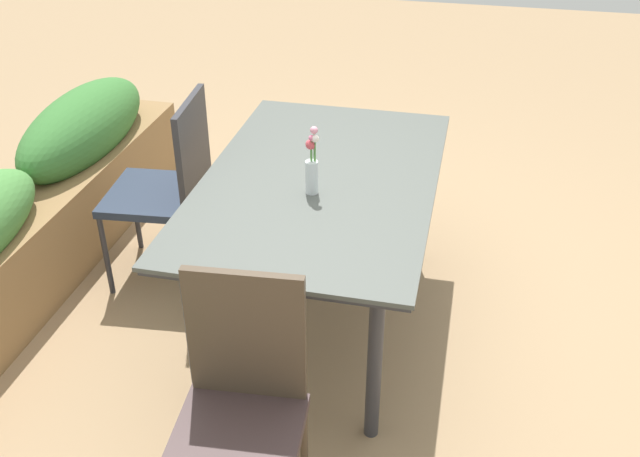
# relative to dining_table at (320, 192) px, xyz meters

# --- Properties ---
(ground_plane) EXTENTS (12.00, 12.00, 0.00)m
(ground_plane) POSITION_rel_dining_table_xyz_m (0.10, -0.08, -0.70)
(ground_plane) COLOR #9E7F5B
(dining_table) EXTENTS (1.61, 1.00, 0.77)m
(dining_table) POSITION_rel_dining_table_xyz_m (0.00, 0.00, 0.00)
(dining_table) COLOR #4C514C
(dining_table) RESTS_ON ground
(chair_end_left) EXTENTS (0.44, 0.44, 0.96)m
(chair_end_left) POSITION_rel_dining_table_xyz_m (-1.12, 0.01, -0.16)
(chair_end_left) COLOR #463534
(chair_end_left) RESTS_ON ground
(chair_far_side) EXTENTS (0.51, 0.51, 0.98)m
(chair_far_side) POSITION_rel_dining_table_xyz_m (0.21, 0.80, -0.15)
(chair_far_side) COLOR #242E41
(chair_far_side) RESTS_ON ground
(flower_vase) EXTENTS (0.06, 0.06, 0.29)m
(flower_vase) POSITION_rel_dining_table_xyz_m (-0.13, 0.00, 0.19)
(flower_vase) COLOR silver
(flower_vase) RESTS_ON dining_table
(planter_box) EXTENTS (2.62, 0.45, 0.78)m
(planter_box) POSITION_rel_dining_table_xyz_m (0.07, 1.51, -0.33)
(planter_box) COLOR olive
(planter_box) RESTS_ON ground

